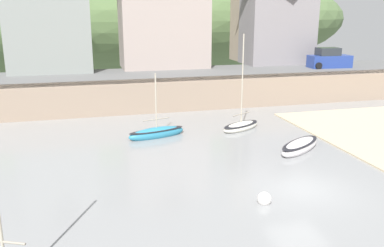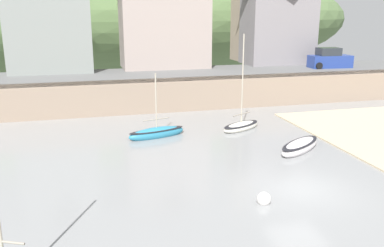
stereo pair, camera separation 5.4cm
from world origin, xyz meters
name	(u,v)px [view 2 (the right image)]	position (x,y,z in m)	size (l,w,h in m)	color
quay_seawall	(197,90)	(0.00, 17.50, 1.36)	(48.00, 9.40, 2.40)	gray
hillside_backdrop	(116,19)	(-3.41, 55.20, 6.63)	(80.00, 44.00, 18.94)	#567041
waterfront_building_left	(48,11)	(-11.82, 25.20, 7.83)	(7.55, 6.02, 10.72)	gray
waterfront_building_centre	(164,8)	(-1.24, 25.20, 8.06)	(8.62, 5.16, 11.13)	#A2928B
waterfront_building_right	(279,17)	(10.90, 25.20, 7.23)	(7.35, 4.52, 9.46)	gray
fishing_boat_green	(241,126)	(1.02, 9.88, 0.25)	(3.44, 2.64, 6.49)	silver
motorboat_with_cabin	(300,146)	(2.66, 4.83, 0.24)	(3.82, 3.21, 0.79)	silver
sailboat_tall_mast	(157,133)	(-4.84, 9.53, 0.28)	(3.91, 1.91, 4.25)	teal
parked_car_near_slipway	(330,59)	(14.42, 20.70, 3.20)	(4.21, 1.97, 1.95)	navy
mooring_buoy	(264,199)	(-2.17, -0.95, 0.18)	(0.60, 0.60, 0.60)	silver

